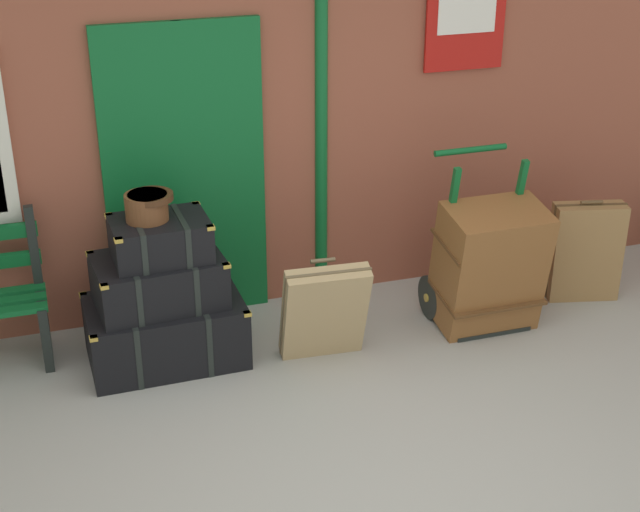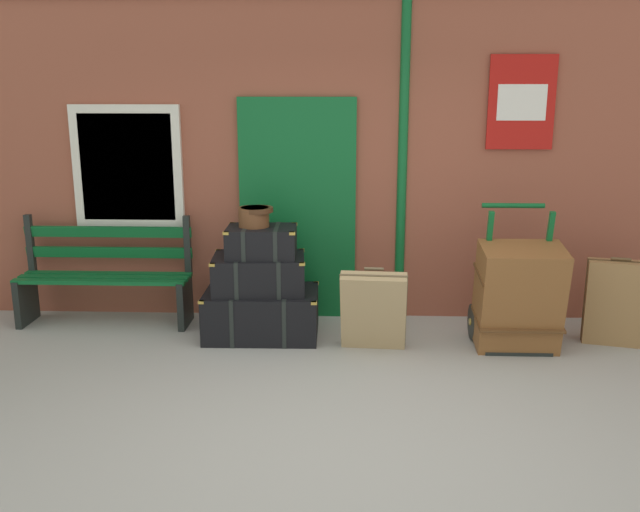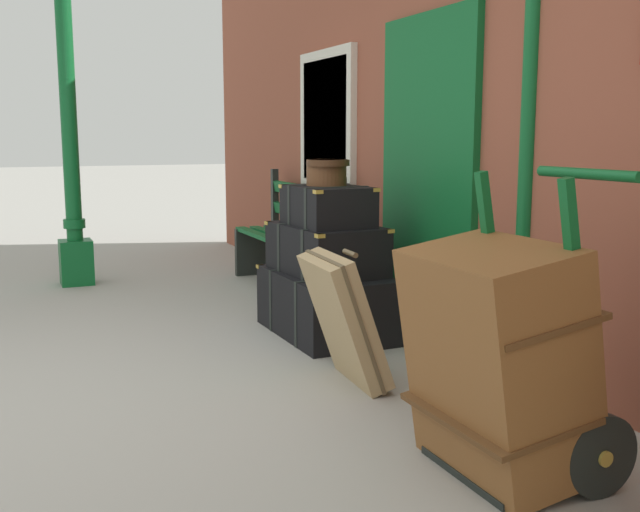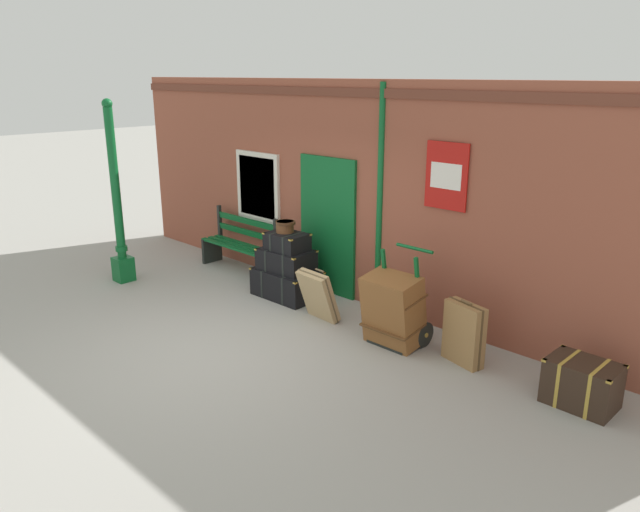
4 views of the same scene
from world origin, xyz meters
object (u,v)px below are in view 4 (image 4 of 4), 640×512
at_px(steamer_trunk_top, 287,242).
at_px(round_hatbox, 285,226).
at_px(platform_bench, 241,245).
at_px(corner_trunk, 582,384).
at_px(steamer_trunk_middle, 286,260).
at_px(steamer_trunk_base, 287,283).
at_px(lamp_post, 118,215).
at_px(porters_trolley, 401,321).
at_px(suitcase_caramel, 318,296).
at_px(large_brown_trunk, 393,310).
at_px(suitcase_umber, 464,334).

relative_size(steamer_trunk_top, round_hatbox, 2.06).
xyz_separation_m(platform_bench, steamer_trunk_top, (1.53, -0.32, 0.43)).
height_order(steamer_trunk_top, corner_trunk, steamer_trunk_top).
xyz_separation_m(steamer_trunk_middle, corner_trunk, (4.49, -0.05, -0.34)).
distance_m(platform_bench, corner_trunk, 6.00).
relative_size(steamer_trunk_base, steamer_trunk_middle, 1.20).
height_order(steamer_trunk_base, round_hatbox, round_hatbox).
distance_m(lamp_post, steamer_trunk_base, 2.96).
distance_m(steamer_trunk_base, porters_trolley, 2.21).
relative_size(lamp_post, suitcase_caramel, 4.00).
height_order(porters_trolley, corner_trunk, porters_trolley).
distance_m(steamer_trunk_base, corner_trunk, 4.47).
height_order(round_hatbox, corner_trunk, round_hatbox).
height_order(round_hatbox, large_brown_trunk, round_hatbox).
bearing_deg(suitcase_caramel, round_hatbox, 161.10).
distance_m(large_brown_trunk, suitcase_umber, 0.92).
distance_m(lamp_post, porters_trolley, 4.92).
height_order(porters_trolley, large_brown_trunk, porters_trolley).
relative_size(large_brown_trunk, suitcase_umber, 1.20).
bearing_deg(round_hatbox, steamer_trunk_base, -22.60).
xyz_separation_m(steamer_trunk_middle, round_hatbox, (-0.03, 0.01, 0.52)).
distance_m(round_hatbox, suitcase_umber, 3.23).
height_order(steamer_trunk_middle, suitcase_caramel, steamer_trunk_middle).
bearing_deg(corner_trunk, porters_trolley, -179.12).
bearing_deg(steamer_trunk_base, suitcase_umber, -1.13).
bearing_deg(steamer_trunk_middle, platform_bench, 168.24).
bearing_deg(steamer_trunk_top, suitcase_caramel, -18.91).
bearing_deg(porters_trolley, steamer_trunk_middle, 177.85).
distance_m(steamer_trunk_top, porters_trolley, 2.27).
bearing_deg(porters_trolley, steamer_trunk_base, 177.97).
xyz_separation_m(steamer_trunk_top, round_hatbox, (-0.06, 0.02, 0.23)).
xyz_separation_m(steamer_trunk_base, round_hatbox, (-0.05, 0.02, 0.89)).
relative_size(porters_trolley, corner_trunk, 1.73).
xyz_separation_m(lamp_post, corner_trunk, (6.93, 1.33, -0.86)).
xyz_separation_m(porters_trolley, suitcase_caramel, (-1.22, -0.26, 0.09)).
distance_m(lamp_post, suitcase_umber, 5.76).
relative_size(steamer_trunk_top, suitcase_caramel, 0.86).
distance_m(steamer_trunk_top, round_hatbox, 0.24).
bearing_deg(porters_trolley, suitcase_caramel, -168.15).
distance_m(lamp_post, round_hatbox, 2.79).
bearing_deg(steamer_trunk_base, round_hatbox, 157.40).
bearing_deg(platform_bench, steamer_trunk_top, -11.74).
bearing_deg(round_hatbox, platform_bench, 168.56).
xyz_separation_m(steamer_trunk_base, suitcase_caramel, (0.99, -0.33, 0.15)).
bearing_deg(steamer_trunk_base, large_brown_trunk, -6.51).
xyz_separation_m(steamer_trunk_top, suitcase_caramel, (0.97, -0.33, -0.51)).
bearing_deg(porters_trolley, platform_bench, 173.94).
bearing_deg(lamp_post, large_brown_trunk, 13.54).
bearing_deg(lamp_post, round_hatbox, 30.02).
xyz_separation_m(steamer_trunk_middle, steamer_trunk_top, (0.03, -0.01, 0.29)).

